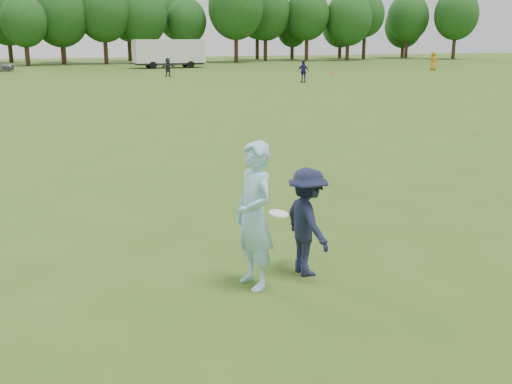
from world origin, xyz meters
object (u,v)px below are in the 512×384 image
(cargo_trailer, at_px, (169,52))
(thrower, at_px, (254,216))
(player_far_c, at_px, (433,61))
(defender, at_px, (307,222))
(player_far_d, at_px, (168,67))
(field_cone, at_px, (333,73))
(player_far_b, at_px, (303,72))

(cargo_trailer, bearing_deg, thrower, -102.73)
(thrower, height_order, player_far_c, thrower)
(thrower, xyz_separation_m, cargo_trailer, (13.93, 61.66, 0.72))
(cargo_trailer, bearing_deg, defender, -101.95)
(thrower, relative_size, player_far_c, 1.08)
(thrower, distance_m, defender, 0.95)
(player_far_d, bearing_deg, defender, -126.93)
(cargo_trailer, bearing_deg, field_cone, -58.44)
(player_far_d, distance_m, cargo_trailer, 15.64)
(defender, bearing_deg, thrower, 97.26)
(field_cone, bearing_deg, cargo_trailer, 121.56)
(defender, xyz_separation_m, cargo_trailer, (13.02, 61.52, 0.96))
(player_far_d, bearing_deg, field_cone, -37.73)
(player_far_c, xyz_separation_m, player_far_d, (-28.95, 0.20, -0.14))
(player_far_d, bearing_deg, player_far_b, -79.63)
(field_cone, distance_m, cargo_trailer, 21.58)
(defender, bearing_deg, player_far_d, -12.67)
(player_far_c, relative_size, field_cone, 6.52)
(thrower, relative_size, cargo_trailer, 0.24)
(player_far_d, height_order, cargo_trailer, cargo_trailer)
(defender, xyz_separation_m, player_far_b, (17.27, 35.29, 0.03))
(player_far_d, bearing_deg, thrower, -127.97)
(player_far_b, distance_m, field_cone, 10.58)
(player_far_c, distance_m, cargo_trailer, 29.43)
(defender, distance_m, player_far_d, 47.29)
(thrower, height_order, defender, thrower)
(player_far_c, bearing_deg, field_cone, 23.59)
(defender, height_order, field_cone, defender)
(player_far_b, height_order, player_far_d, player_far_b)
(field_cone, relative_size, cargo_trailer, 0.03)
(player_far_b, distance_m, player_far_c, 23.53)
(player_far_b, height_order, cargo_trailer, cargo_trailer)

